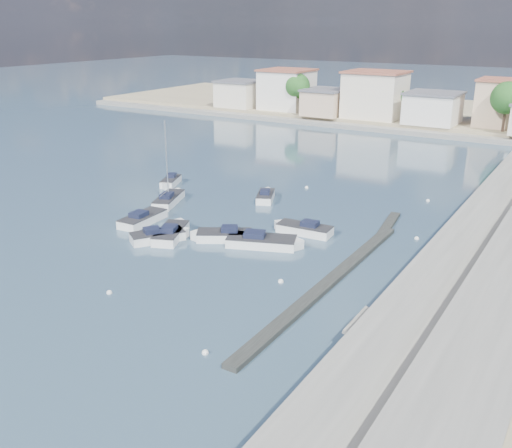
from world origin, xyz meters
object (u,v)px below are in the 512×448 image
(motorboat_b, at_px, (160,236))
(motorboat_a, at_px, (172,233))
(motorboat_c, at_px, (302,229))
(motorboat_d, at_px, (221,236))
(motorboat_f, at_px, (266,196))
(sailboat, at_px, (170,199))
(motorboat_g, at_px, (170,182))
(motorboat_e, at_px, (145,218))
(motorboat_h, at_px, (265,242))

(motorboat_b, bearing_deg, motorboat_a, 78.05)
(motorboat_a, relative_size, motorboat_c, 1.02)
(motorboat_a, height_order, motorboat_d, same)
(motorboat_a, bearing_deg, motorboat_f, 84.34)
(motorboat_b, distance_m, sailboat, 11.08)
(motorboat_c, height_order, sailboat, sailboat)
(motorboat_a, height_order, motorboat_g, same)
(motorboat_e, xyz_separation_m, sailboat, (-2.01, 6.10, 0.04))
(motorboat_g, bearing_deg, motorboat_c, -16.76)
(motorboat_a, xyz_separation_m, motorboat_h, (8.30, 2.39, -0.00))
(motorboat_a, distance_m, motorboat_h, 8.63)
(motorboat_e, bearing_deg, sailboat, 108.24)
(motorboat_b, relative_size, motorboat_h, 0.74)
(motorboat_b, xyz_separation_m, sailboat, (-6.48, 8.99, 0.04))
(sailboat, bearing_deg, motorboat_d, -29.11)
(motorboat_a, relative_size, motorboat_d, 1.12)
(motorboat_b, height_order, motorboat_f, same)
(motorboat_d, distance_m, motorboat_e, 8.97)
(motorboat_c, xyz_separation_m, motorboat_f, (-8.08, 7.16, -0.00))
(motorboat_c, relative_size, motorboat_f, 1.26)
(motorboat_f, bearing_deg, motorboat_a, -95.66)
(motorboat_f, bearing_deg, motorboat_e, -116.26)
(motorboat_g, bearing_deg, motorboat_f, 4.44)
(motorboat_a, distance_m, motorboat_b, 1.26)
(motorboat_e, relative_size, sailboat, 0.65)
(motorboat_d, bearing_deg, motorboat_g, 143.21)
(motorboat_c, xyz_separation_m, motorboat_g, (-20.57, 6.19, 0.00))
(motorboat_g, bearing_deg, motorboat_d, -36.79)
(motorboat_b, distance_m, motorboat_c, 12.70)
(motorboat_d, height_order, motorboat_f, same)
(motorboat_d, distance_m, motorboat_f, 12.75)
(motorboat_c, distance_m, motorboat_g, 21.48)
(motorboat_b, bearing_deg, motorboat_c, 39.91)
(motorboat_d, relative_size, motorboat_g, 1.18)
(motorboat_d, xyz_separation_m, sailboat, (-10.98, 6.11, 0.04))
(motorboat_e, relative_size, motorboat_h, 0.89)
(motorboat_d, relative_size, motorboat_f, 1.15)
(motorboat_c, bearing_deg, motorboat_b, -140.09)
(motorboat_d, xyz_separation_m, motorboat_f, (-2.84, 12.43, 0.00))
(motorboat_f, relative_size, motorboat_g, 1.02)
(motorboat_f, bearing_deg, sailboat, -142.17)
(motorboat_g, relative_size, sailboat, 0.48)
(motorboat_c, xyz_separation_m, sailboat, (-16.22, 0.85, 0.04))
(motorboat_b, xyz_separation_m, motorboat_h, (8.56, 3.62, 0.00))
(motorboat_a, relative_size, motorboat_e, 0.98)
(motorboat_h, bearing_deg, motorboat_e, -176.78)
(motorboat_e, height_order, motorboat_h, same)
(motorboat_c, xyz_separation_m, motorboat_h, (-1.18, -4.52, -0.00))
(sailboat, bearing_deg, motorboat_a, -49.01)
(motorboat_d, relative_size, motorboat_e, 0.88)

